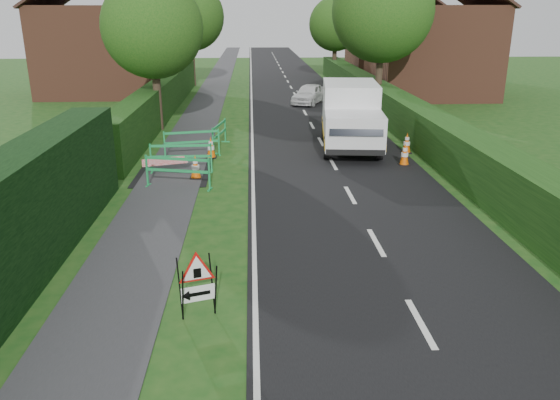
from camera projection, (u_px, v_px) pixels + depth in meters
name	position (u px, v px, depth m)	size (l,w,h in m)	color
ground	(279.00, 364.00, 8.36)	(120.00, 120.00, 0.00)	#144413
road_surface	(289.00, 83.00, 41.53)	(6.00, 90.00, 0.02)	black
footpath	(216.00, 84.00, 41.26)	(2.00, 90.00, 0.02)	#2D2D30
hedge_west_far	(164.00, 114.00, 28.89)	(1.00, 24.00, 1.80)	#14380F
hedge_east	(409.00, 136.00, 23.79)	(1.20, 50.00, 1.50)	#14380F
house_west	(101.00, 49.00, 35.25)	(7.50, 7.40, 7.88)	brown
house_east_a	(431.00, 49.00, 34.40)	(7.50, 7.40, 7.88)	brown
house_east_b	(392.00, 39.00, 47.67)	(7.50, 7.40, 7.88)	brown
tree_nw	(152.00, 28.00, 23.67)	(4.40, 4.40, 6.70)	#2D2116
tree_ne	(383.00, 11.00, 27.76)	(5.20, 5.20, 7.79)	#2D2116
tree_fw	(190.00, 17.00, 38.67)	(4.80, 4.80, 7.24)	#2D2116
tree_fe	(335.00, 24.00, 43.18)	(4.20, 4.20, 6.33)	#2D2116
triangle_sign	(195.00, 280.00, 9.38)	(0.91, 0.91, 1.06)	black
works_van	(351.00, 115.00, 21.39)	(2.68, 5.60, 2.47)	silver
traffic_cone_0	(405.00, 154.00, 19.13)	(0.38, 0.38, 0.79)	black
traffic_cone_1	(407.00, 143.00, 20.79)	(0.38, 0.38, 0.79)	black
traffic_cone_2	(383.00, 128.00, 23.55)	(0.38, 0.38, 0.79)	black
traffic_cone_3	(195.00, 167.00, 17.58)	(0.38, 0.38, 0.79)	black
traffic_cone_4	(211.00, 147.00, 20.10)	(0.38, 0.38, 0.79)	black
ped_barrier_0	(178.00, 168.00, 16.53)	(2.08, 0.83, 1.00)	#1A9247
ped_barrier_1	(181.00, 154.00, 18.17)	(2.07, 0.38, 1.00)	#1A9247
ped_barrier_2	(192.00, 140.00, 20.20)	(2.09, 0.75, 1.00)	#1A9247
ped_barrier_3	(219.00, 132.00, 21.52)	(0.73, 2.09, 1.00)	#1A9247
redwhite_plank	(166.00, 174.00, 18.16)	(1.50, 0.04, 0.25)	red
hatchback_car	(309.00, 94.00, 32.02)	(1.36, 3.39, 1.15)	silver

